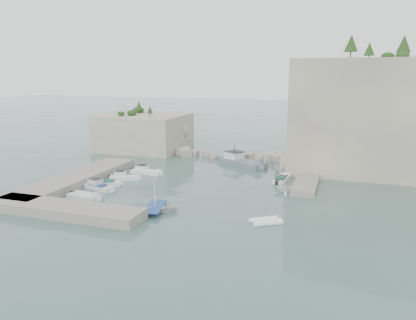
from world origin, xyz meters
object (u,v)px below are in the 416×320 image
(motorboat_b, at_px, (125,180))
(tender_east_d, at_px, (285,174))
(inflatable_dinghy, at_px, (266,223))
(tender_east_a, at_px, (285,192))
(motorboat_a, at_px, (147,174))
(tender_east_c, at_px, (282,180))
(rowboat, at_px, (155,211))
(motorboat_c, at_px, (106,185))
(motorboat_e, at_px, (85,198))
(motorboat_d, at_px, (99,189))
(tender_east_b, at_px, (280,181))
(work_boat, at_px, (242,165))

(motorboat_b, distance_m, tender_east_d, 23.87)
(motorboat_b, xyz_separation_m, inflatable_dinghy, (22.42, -10.64, 0.00))
(motorboat_b, bearing_deg, tender_east_a, -15.80)
(motorboat_a, distance_m, tender_east_c, 20.39)
(rowboat, height_order, tender_east_a, tender_east_a)
(motorboat_b, bearing_deg, motorboat_c, -125.65)
(motorboat_a, height_order, tender_east_a, tender_east_a)
(motorboat_a, distance_m, motorboat_e, 13.84)
(motorboat_e, distance_m, tender_east_d, 29.38)
(motorboat_a, xyz_separation_m, tender_east_a, (21.47, -3.19, 0.00))
(tender_east_c, xyz_separation_m, tender_east_d, (-0.15, 3.84, 0.00))
(motorboat_b, bearing_deg, motorboat_d, -115.98)
(tender_east_a, xyz_separation_m, tender_east_b, (-1.47, 5.10, 0.00))
(motorboat_c, xyz_separation_m, tender_east_c, (22.46, 10.32, 0.00))
(motorboat_d, bearing_deg, motorboat_a, 95.82)
(motorboat_a, height_order, motorboat_b, same)
(tender_east_a, xyz_separation_m, work_boat, (-9.19, 13.68, 0.00))
(motorboat_c, distance_m, motorboat_e, 6.23)
(motorboat_b, xyz_separation_m, tender_east_a, (22.69, 1.12, 0.00))
(motorboat_c, bearing_deg, work_boat, 38.21)
(motorboat_c, height_order, tender_east_d, tender_east_d)
(motorboat_b, bearing_deg, tender_east_d, 8.31)
(inflatable_dinghy, xyz_separation_m, work_boat, (-8.92, 25.44, 0.00))
(motorboat_b, distance_m, rowboat, 14.88)
(motorboat_e, height_order, tender_east_d, tender_east_d)
(motorboat_a, relative_size, rowboat, 1.01)
(motorboat_a, height_order, motorboat_e, motorboat_a)
(motorboat_d, distance_m, tender_east_d, 27.32)
(motorboat_a, distance_m, motorboat_c, 7.97)
(work_boat, bearing_deg, tender_east_b, -16.89)
(motorboat_b, height_order, tender_east_a, tender_east_a)
(motorboat_e, bearing_deg, motorboat_d, 108.98)
(motorboat_d, relative_size, tender_east_b, 1.24)
(motorboat_d, bearing_deg, rowboat, -9.95)
(motorboat_c, relative_size, tender_east_b, 1.13)
(motorboat_c, bearing_deg, motorboat_e, -93.26)
(tender_east_c, bearing_deg, motorboat_d, 125.03)
(motorboat_a, xyz_separation_m, tender_east_d, (20.06, 6.51, 0.00))
(tender_east_a, bearing_deg, tender_east_c, 9.69)
(motorboat_e, relative_size, rowboat, 0.89)
(motorboat_a, relative_size, tender_east_a, 1.76)
(motorboat_c, height_order, tender_east_b, same)
(motorboat_c, relative_size, motorboat_e, 1.04)
(tender_east_d, height_order, work_boat, work_boat)
(motorboat_e, bearing_deg, tender_east_c, 46.25)
(rowboat, height_order, tender_east_b, rowboat)
(motorboat_d, xyz_separation_m, tender_east_c, (22.14, 12.38, 0.00))
(tender_east_d, distance_m, work_boat, 8.75)
(motorboat_d, relative_size, motorboat_e, 1.13)
(motorboat_b, xyz_separation_m, motorboat_e, (0.04, -9.49, 0.00))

